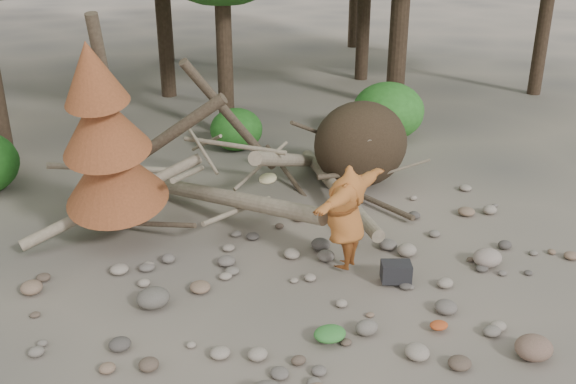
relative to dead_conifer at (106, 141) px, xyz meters
name	(u,v)px	position (x,y,z in m)	size (l,w,h in m)	color
ground	(348,300)	(3.12, -3.37, -2.11)	(120.00, 120.00, 0.00)	#514C44
deadfall_pile	(339,150)	(5.13, 0.87, -1.16)	(8.55, 5.24, 3.30)	#332619
dead_conifer	(106,141)	(0.00, 0.00, 0.00)	(2.06, 2.16, 4.35)	#4C3F30
bush_mid	(236,129)	(3.92, 4.43, -1.55)	(1.40, 1.40, 1.12)	#26691E
bush_right	(388,111)	(8.12, 3.63, -1.31)	(2.00, 2.00, 1.60)	#307C26
frisbee_thrower	(346,217)	(3.51, -2.47, -1.08)	(2.53, 1.82, 1.90)	#A05624
backpack	(396,275)	(4.10, -3.23, -1.94)	(0.50, 0.33, 0.33)	black
cloth_green	(330,337)	(2.33, -4.26, -2.02)	(0.49, 0.41, 0.18)	#2F712D
cloth_orange	(439,328)	(3.96, -4.67, -2.06)	(0.29, 0.24, 0.10)	#A03F1B
boulder_front_right	(534,348)	(4.80, -5.72, -1.95)	(0.55, 0.49, 0.33)	brown
boulder_mid_right	(487,258)	(5.93, -3.36, -1.95)	(0.53, 0.48, 0.32)	gray
boulder_mid_left	(153,298)	(0.17, -2.30, -1.95)	(0.53, 0.48, 0.32)	#575249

